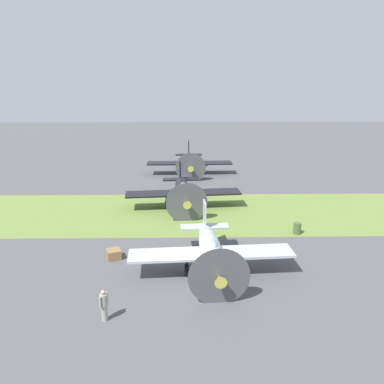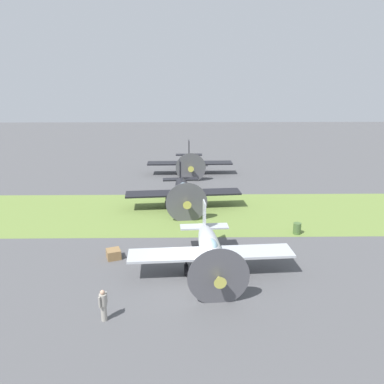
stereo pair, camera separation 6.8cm
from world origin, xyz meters
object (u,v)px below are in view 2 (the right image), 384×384
airplane_trail (190,161)px  ground_crew_chief (103,305)px  supply_crate (114,254)px  airplane_lead (210,249)px  fuel_drum (297,228)px  airplane_wingman (183,190)px

airplane_trail → ground_crew_chief: airplane_trail is taller
airplane_trail → ground_crew_chief: size_ratio=6.09×
airplane_trail → supply_crate: (5.40, 23.23, -1.26)m
airplane_lead → airplane_trail: size_ratio=0.98×
airplane_lead → airplane_trail: 25.14m
airplane_lead → fuel_drum: 9.33m
fuel_drum → ground_crew_chief: bearing=40.2°
airplane_wingman → ground_crew_chief: 17.91m
airplane_lead → supply_crate: 6.83m
ground_crew_chief → fuel_drum: bearing=-22.6°
airplane_wingman → airplane_trail: 12.67m
airplane_wingman → airplane_trail: bearing=-98.4°
supply_crate → airplane_trail: bearing=-103.1°
airplane_lead → ground_crew_chief: size_ratio=5.96×
ground_crew_chief → supply_crate: bearing=33.5°
ground_crew_chief → airplane_wingman: bearing=14.6°
supply_crate → fuel_drum: bearing=-163.7°
airplane_lead → ground_crew_chief: (5.69, 4.99, -0.62)m
ground_crew_chief → fuel_drum: (-12.86, -10.87, -0.46)m
airplane_wingman → supply_crate: 11.63m
supply_crate → ground_crew_chief: bearing=96.3°
airplane_lead → supply_crate: bearing=-20.2°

